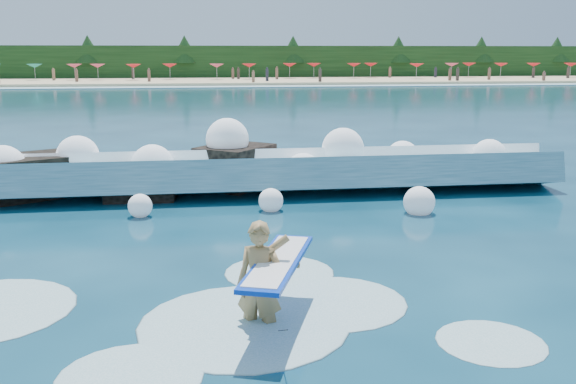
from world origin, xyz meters
name	(u,v)px	position (x,y,z in m)	size (l,w,h in m)	color
ground	(219,286)	(0.00, 0.00, 0.00)	(200.00, 200.00, 0.00)	#072C3D
beach	(197,81)	(0.00, 78.00, 0.20)	(140.00, 20.00, 0.40)	tan
wet_band	(198,87)	(0.00, 67.00, 0.04)	(140.00, 5.00, 0.08)	silver
treeline	(197,63)	(0.00, 88.00, 2.50)	(140.00, 4.00, 5.00)	black
breaking_wave	(255,173)	(1.33, 7.73, 0.54)	(17.80, 2.78, 1.53)	teal
rock_cluster	(130,177)	(-2.26, 8.05, 0.47)	(8.57, 3.33, 1.47)	black
surfer_with_board	(264,280)	(0.60, -1.76, 0.71)	(1.45, 3.05, 1.92)	#A07C4A
wave_spray	(235,160)	(0.76, 7.66, 0.96)	(15.12, 5.01, 2.20)	white
surf_foam	(196,315)	(-0.41, -1.23, 0.00)	(9.64, 5.55, 0.16)	silver
beach_umbrellas	(196,66)	(-0.18, 80.04, 2.25)	(111.97, 6.90, 0.50)	#D23E5A
beachgoers	(238,75)	(5.25, 74.29, 1.08)	(104.12, 12.53, 1.94)	#3F332D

